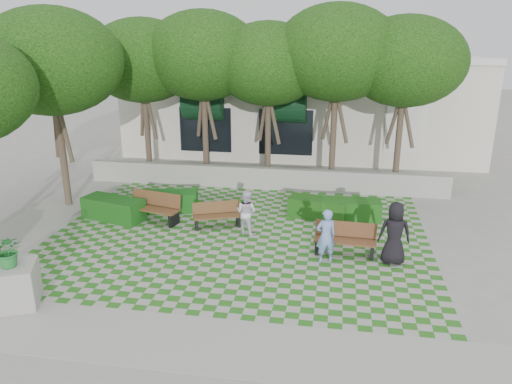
% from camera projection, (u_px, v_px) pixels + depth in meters
% --- Properties ---
extents(ground, '(90.00, 90.00, 0.00)m').
position_uv_depth(ground, '(232.00, 250.00, 15.13)').
color(ground, gray).
rests_on(ground, ground).
extents(lawn, '(12.00, 12.00, 0.00)m').
position_uv_depth(lawn, '(238.00, 237.00, 16.06)').
color(lawn, '#2B721E').
rests_on(lawn, ground).
extents(sidewalk_south, '(16.00, 2.00, 0.01)m').
position_uv_depth(sidewalk_south, '(185.00, 342.00, 10.73)').
color(sidewalk_south, '#9E9B93').
rests_on(sidewalk_south, ground).
extents(sidewalk_west, '(2.00, 12.00, 0.01)m').
position_uv_depth(sidewalk_west, '(34.00, 223.00, 17.19)').
color(sidewalk_west, '#9E9B93').
rests_on(sidewalk_west, ground).
extents(retaining_wall, '(15.00, 0.36, 0.90)m').
position_uv_depth(retaining_wall, '(263.00, 178.00, 20.79)').
color(retaining_wall, '#9E9B93').
rests_on(retaining_wall, ground).
extents(bench_east, '(1.83, 0.70, 0.95)m').
position_uv_depth(bench_east, '(345.00, 240.00, 14.76)').
color(bench_east, brown).
rests_on(bench_east, ground).
extents(bench_mid, '(1.68, 1.08, 0.84)m').
position_uv_depth(bench_mid, '(217.00, 215.00, 16.81)').
color(bench_mid, brown).
rests_on(bench_mid, ground).
extents(bench_west, '(2.04, 1.10, 1.02)m').
position_uv_depth(bench_west, '(154.00, 208.00, 17.25)').
color(bench_west, '#55351D').
rests_on(bench_west, ground).
extents(hedge_east, '(2.09, 0.92, 0.72)m').
position_uv_depth(hedge_east, '(351.00, 210.00, 17.45)').
color(hedge_east, '#174B14').
rests_on(hedge_east, ground).
extents(hedge_midright, '(2.14, 1.15, 0.71)m').
position_uv_depth(hedge_midright, '(318.00, 208.00, 17.63)').
color(hedge_midright, '#174512').
rests_on(hedge_midright, ground).
extents(hedge_midleft, '(2.17, 1.20, 0.72)m').
position_uv_depth(hedge_midleft, '(169.00, 201.00, 18.30)').
color(hedge_midleft, '#155018').
rests_on(hedge_midleft, ground).
extents(hedge_west, '(2.35, 1.42, 0.77)m').
position_uv_depth(hedge_west, '(114.00, 209.00, 17.47)').
color(hedge_west, '#134713').
rests_on(hedge_west, ground).
extents(planter_front, '(1.36, 1.36, 1.85)m').
position_uv_depth(planter_front, '(13.00, 277.00, 11.93)').
color(planter_front, '#9E9B93').
rests_on(planter_front, ground).
extents(person_blue, '(0.68, 0.57, 1.61)m').
position_uv_depth(person_blue, '(326.00, 236.00, 14.13)').
color(person_blue, '#7698D8').
rests_on(person_blue, ground).
extents(person_dark, '(0.90, 0.59, 1.83)m').
position_uv_depth(person_dark, '(395.00, 233.00, 14.04)').
color(person_dark, black).
rests_on(person_dark, ground).
extents(person_white, '(0.86, 0.77, 1.47)m').
position_uv_depth(person_white, '(246.00, 212.00, 16.14)').
color(person_white, white).
rests_on(person_white, ground).
extents(tree_row, '(17.70, 13.40, 7.41)m').
position_uv_depth(tree_row, '(215.00, 61.00, 19.36)').
color(tree_row, '#47382B').
rests_on(tree_row, ground).
extents(building, '(18.00, 8.92, 5.15)m').
position_uv_depth(building, '(302.00, 102.00, 27.37)').
color(building, silver).
rests_on(building, ground).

